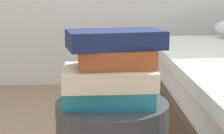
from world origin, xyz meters
name	(u,v)px	position (x,y,z in m)	size (l,w,h in m)	color
book_teal	(110,93)	(-0.01, 0.01, 0.48)	(0.27, 0.21, 0.05)	#1E727F
book_cream	(109,76)	(-0.01, 0.00, 0.54)	(0.27, 0.20, 0.06)	beige
book_rust	(116,58)	(0.01, 0.01, 0.59)	(0.23, 0.16, 0.06)	#994723
book_navy	(115,39)	(0.01, 0.01, 0.65)	(0.28, 0.16, 0.06)	#19234C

